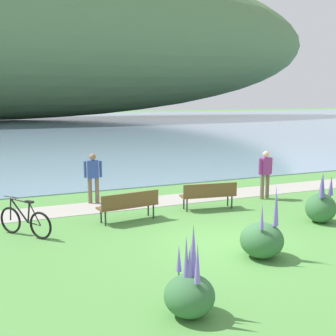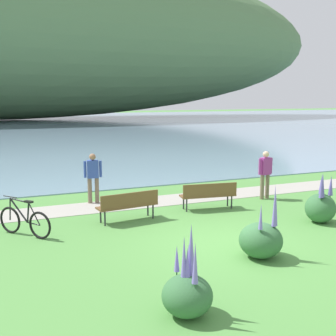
% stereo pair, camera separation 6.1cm
% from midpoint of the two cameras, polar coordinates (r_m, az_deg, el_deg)
% --- Properties ---
extents(ground_plane, '(200.00, 200.00, 0.00)m').
position_cam_midpoint_polar(ground_plane, '(10.80, 7.68, -10.01)').
color(ground_plane, '#518E42').
extents(bay_water, '(180.00, 80.00, 0.04)m').
position_cam_midpoint_polar(bay_water, '(56.14, -17.39, 5.39)').
color(bay_water, '#7A99B2').
rests_on(bay_water, ground).
extents(shoreline_path, '(60.00, 1.50, 0.01)m').
position_cam_midpoint_polar(shoreline_path, '(14.85, -1.50, -4.47)').
color(shoreline_path, '#A39E93').
rests_on(shoreline_path, ground).
extents(park_bench_near_camera, '(1.85, 0.70, 0.88)m').
position_cam_midpoint_polar(park_bench_near_camera, '(12.46, -5.20, -4.80)').
color(park_bench_near_camera, brown).
rests_on(park_bench_near_camera, ground).
extents(park_bench_further_along, '(1.85, 0.72, 0.88)m').
position_cam_midpoint_polar(park_bench_further_along, '(13.75, 5.59, -3.44)').
color(park_bench_further_along, brown).
rests_on(park_bench_further_along, ground).
extents(bicycle_leaning_near_bench, '(1.19, 1.39, 1.01)m').
position_cam_midpoint_polar(bicycle_leaning_near_bench, '(11.75, -18.51, -6.76)').
color(bicycle_leaning_near_bench, black).
rests_on(bicycle_leaning_near_bench, ground).
extents(person_at_shoreline, '(0.60, 0.28, 1.71)m').
position_cam_midpoint_polar(person_at_shoreline, '(14.64, -9.89, -0.93)').
color(person_at_shoreline, '#72604C').
rests_on(person_at_shoreline, ground).
extents(person_on_the_grass, '(0.61, 0.27, 1.71)m').
position_cam_midpoint_polar(person_on_the_grass, '(15.45, 13.00, -0.48)').
color(person_on_the_grass, '#72604C').
rests_on(person_on_the_grass, ground).
extents(echium_bush_closest_to_camera, '(0.98, 0.98, 1.69)m').
position_cam_midpoint_polar(echium_bush_closest_to_camera, '(9.94, 12.52, -9.31)').
color(echium_bush_closest_to_camera, '#386B3D').
rests_on(echium_bush_closest_to_camera, ground).
extents(echium_bush_beside_closest, '(0.85, 0.85, 1.56)m').
position_cam_midpoint_polar(echium_bush_beside_closest, '(7.31, 2.86, -16.27)').
color(echium_bush_beside_closest, '#386B3D').
rests_on(echium_bush_beside_closest, ground).
extents(echium_bush_mid_cluster, '(0.87, 0.87, 1.49)m').
position_cam_midpoint_polar(echium_bush_mid_cluster, '(13.07, 19.88, -4.84)').
color(echium_bush_mid_cluster, '#386B3D').
rests_on(echium_bush_mid_cluster, ground).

